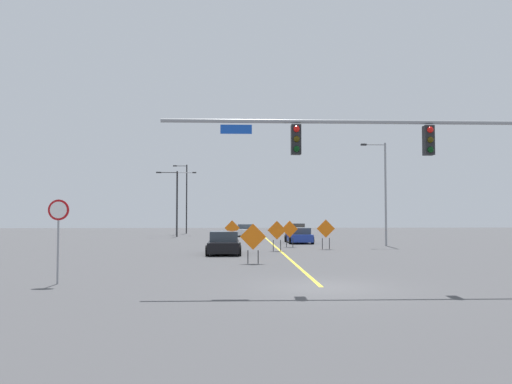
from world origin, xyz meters
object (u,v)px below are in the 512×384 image
Objects in this scene: street_lamp_near_left at (175,200)px; car_blue_approaching at (299,236)px; stop_sign at (58,225)px; construction_sign_left_shoulder at (277,232)px; car_orange_distant at (297,229)px; car_white_passing at (245,231)px; construction_sign_right_lane at (253,238)px; street_lamp_far_right at (177,196)px; construction_sign_median_near at (290,230)px; street_lamp_mid_right at (384,189)px; construction_sign_left_lane at (232,229)px; street_lamp_mid_left at (186,196)px; traffic_signal_assembly at (421,151)px; construction_sign_median_far at (326,230)px; car_black_near at (224,244)px.

street_lamp_near_left is 16.96m from car_blue_approaching.
construction_sign_left_shoulder is at bearing 58.63° from stop_sign.
car_orange_distant is 7.62m from car_white_passing.
construction_sign_right_lane is (7.32, 7.01, -0.88)m from stop_sign.
construction_sign_left_shoulder is at bearing -99.89° from car_orange_distant.
construction_sign_median_near is (11.18, -21.31, -3.33)m from street_lamp_far_right.
street_lamp_mid_right reaches higher than car_blue_approaching.
street_lamp_far_right is 19.81m from construction_sign_left_lane.
construction_sign_left_lane is at bearing -161.74° from car_blue_approaching.
construction_sign_left_lane is 5.32m from construction_sign_median_near.
construction_sign_left_lane is at bearing 114.54° from construction_sign_left_shoulder.
car_white_passing is at bearing 100.00° from construction_sign_median_near.
stop_sign is 40.31m from street_lamp_far_right.
street_lamp_near_left is 1.79× the size of car_white_passing.
street_lamp_mid_left is 2.00× the size of car_orange_distant.
traffic_signal_assembly is 6.75× the size of construction_sign_median_far.
construction_sign_median_far is at bearing 28.22° from car_black_near.
street_lamp_mid_left is at bearing 127.12° from street_lamp_mid_right.
street_lamp_far_right is 1.74× the size of car_orange_distant.
construction_sign_median_far is (12.82, -26.99, -3.40)m from street_lamp_mid_left.
traffic_signal_assembly reaches higher than stop_sign.
construction_sign_right_lane is (8.01, -33.22, -3.31)m from street_lamp_far_right.
traffic_signal_assembly is at bearing -62.32° from car_black_near.
construction_sign_median_near is at bearing -80.00° from car_white_passing.
street_lamp_mid_right is 21.67m from car_orange_distant.
car_orange_distant is (13.91, 5.48, -3.40)m from street_lamp_near_left.
construction_sign_left_shoulder is (9.44, -20.15, -2.72)m from street_lamp_near_left.
construction_sign_left_shoulder is 21.38m from car_white_passing.
car_orange_distant is (13.68, 40.73, -1.53)m from stop_sign.
car_black_near is (-12.34, -7.04, -3.84)m from street_lamp_mid_right.
street_lamp_mid_left reaches higher than car_orange_distant.
construction_sign_median_near is 17.76m from car_white_passing.
street_lamp_mid_right is 8.25m from construction_sign_median_near.
street_lamp_mid_right is 4.07× the size of construction_sign_median_near.
street_lamp_mid_right reaches higher than construction_sign_median_near.
construction_sign_left_shoulder is 4.03m from construction_sign_median_near.
car_orange_distant is (7.58, 18.81, -0.63)m from construction_sign_left_lane.
stop_sign is 21.04m from construction_sign_median_far.
street_lamp_mid_left reaches higher than construction_sign_median_near.
street_lamp_mid_right reaches higher than construction_sign_left_shoulder.
car_white_passing is (-1.80, 21.29, -0.68)m from construction_sign_left_shoulder.
street_lamp_near_left reaches higher than construction_sign_right_lane.
construction_sign_median_far is at bearing 23.15° from construction_sign_left_shoulder.
street_lamp_near_left reaches higher than construction_sign_median_far.
construction_sign_left_shoulder is 26.02m from car_orange_distant.
street_lamp_far_right is (-18.71, 20.38, 0.10)m from street_lamp_mid_right.
street_lamp_near_left reaches higher than construction_sign_median_near.
stop_sign is 0.77× the size of car_white_passing.
stop_sign reaches higher than construction_sign_median_near.
street_lamp_near_left is 1.81× the size of car_black_near.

